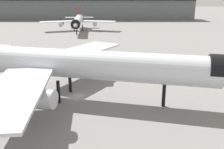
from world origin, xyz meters
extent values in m
plane|color=slate|center=(0.00, 0.00, 0.00)|extent=(900.00, 900.00, 0.00)
cylinder|color=silver|center=(0.15, -1.00, 7.17)|extent=(53.35, 13.30, 5.51)
cone|color=silver|center=(26.41, -4.92, 7.17)|extent=(6.80, 6.24, 5.40)
cylinder|color=black|center=(25.32, -4.76, 7.58)|extent=(3.28, 5.87, 5.57)
cube|color=silver|center=(-1.73, 14.15, 6.48)|extent=(18.27, 25.18, 0.44)
cylinder|color=#B7BAC1|center=(-0.89, 11.13, 4.66)|extent=(7.80, 4.10, 3.03)
cube|color=silver|center=(-6.07, -14.94, 6.48)|extent=(12.33, 24.98, 0.44)
cylinder|color=#B7BAC1|center=(-4.39, -12.29, 4.66)|extent=(7.80, 4.10, 3.03)
cylinder|color=black|center=(16.96, -3.51, 2.21)|extent=(0.66, 0.66, 4.41)
cylinder|color=black|center=(-2.05, 2.26, 2.21)|extent=(0.66, 0.66, 4.41)
cylinder|color=black|center=(-2.91, -3.47, 2.21)|extent=(0.66, 0.66, 4.41)
cylinder|color=silver|center=(-20.22, 96.51, 5.94)|extent=(11.13, 43.22, 4.57)
cone|color=silver|center=(-16.91, 75.25, 5.94)|extent=(5.19, 5.65, 4.47)
cone|color=silver|center=(-23.53, 117.77, 5.94)|extent=(5.20, 6.53, 4.34)
cylinder|color=black|center=(-17.05, 76.15, 6.28)|extent=(4.87, 2.74, 4.61)
cube|color=silver|center=(-8.91, 101.63, 5.36)|extent=(20.21, 9.88, 0.37)
cylinder|color=#B7BAC1|center=(-11.05, 100.25, 3.86)|extent=(3.41, 6.34, 2.51)
cube|color=silver|center=(-32.55, 97.95, 5.36)|extent=(20.39, 14.89, 0.37)
cylinder|color=#B7BAC1|center=(-30.10, 97.28, 3.86)|extent=(3.41, 6.34, 2.51)
cube|color=red|center=(-23.00, 114.37, 9.59)|extent=(1.25, 5.17, 7.31)
cube|color=silver|center=(-18.18, 115.99, 6.39)|extent=(8.25, 5.02, 0.27)
cube|color=silver|center=(-28.09, 114.45, 6.39)|extent=(8.25, 5.02, 0.27)
cylinder|color=black|center=(-18.10, 82.90, 1.83)|extent=(0.55, 0.55, 3.65)
cylinder|color=black|center=(-18.18, 99.00, 1.83)|extent=(0.55, 0.55, 3.65)
cylinder|color=black|center=(-22.92, 98.27, 1.83)|extent=(0.55, 0.55, 3.65)
cube|color=slate|center=(-28.31, 171.91, 7.89)|extent=(178.43, 36.24, 15.78)
cube|color=#232628|center=(-28.31, 171.91, 16.38)|extent=(178.60, 38.47, 1.20)
cylinder|color=#939399|center=(15.86, 175.40, 14.70)|extent=(8.05, 8.05, 29.40)
cone|color=#F2600C|center=(25.41, 19.96, 0.39)|extent=(0.62, 0.62, 0.77)
camera|label=1|loc=(10.93, -47.65, 19.83)|focal=40.68mm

